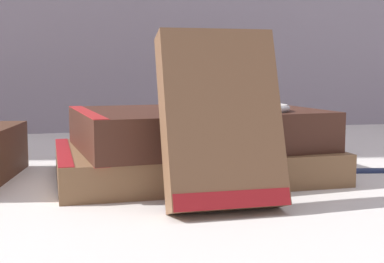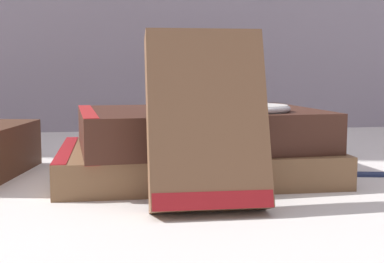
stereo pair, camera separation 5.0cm
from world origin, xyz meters
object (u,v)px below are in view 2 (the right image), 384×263
(book_flat_top, at_px, (194,128))
(book_leaning_front, at_px, (207,127))
(book_flat_bottom, at_px, (188,161))
(pocket_watch, at_px, (256,108))
(reading_glasses, at_px, (157,151))

(book_flat_top, relative_size, book_leaning_front, 1.77)
(book_flat_bottom, height_order, pocket_watch, pocket_watch)
(book_flat_bottom, distance_m, pocket_watch, 0.09)
(book_leaning_front, distance_m, pocket_watch, 0.10)
(book_leaning_front, bearing_deg, book_flat_bottom, 88.98)
(book_flat_top, xyz_separation_m, book_leaning_front, (-0.01, -0.12, 0.01))
(pocket_watch, bearing_deg, book_flat_top, 146.63)
(book_flat_bottom, xyz_separation_m, book_flat_top, (0.00, -0.00, 0.03))
(book_flat_bottom, height_order, reading_glasses, book_flat_bottom)
(book_leaning_front, bearing_deg, book_flat_top, 86.50)
(book_leaning_front, xyz_separation_m, reading_glasses, (-0.02, 0.27, -0.06))
(book_flat_bottom, relative_size, reading_glasses, 2.46)
(book_leaning_front, distance_m, reading_glasses, 0.28)
(reading_glasses, bearing_deg, book_leaning_front, -82.46)
(book_leaning_front, height_order, pocket_watch, book_leaning_front)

